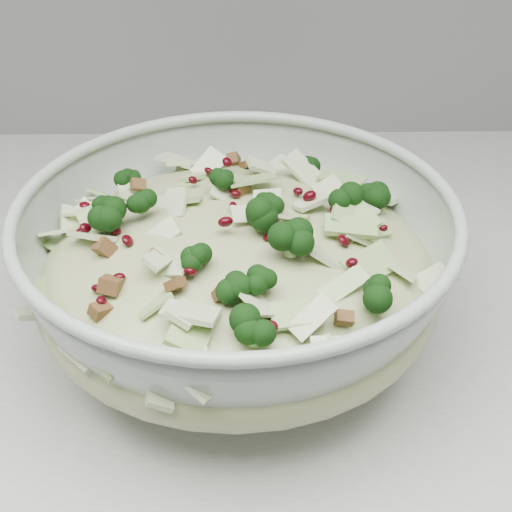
{
  "coord_description": "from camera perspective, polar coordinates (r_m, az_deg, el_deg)",
  "views": [
    {
      "loc": [
        -0.6,
        1.19,
        1.27
      ],
      "look_at": [
        -0.6,
        1.59,
        0.99
      ],
      "focal_mm": 50.0,
      "sensor_mm": 36.0,
      "label": 1
    }
  ],
  "objects": [
    {
      "name": "mixing_bowl",
      "position": [
        0.52,
        -1.48,
        -1.36
      ],
      "size": [
        0.35,
        0.35,
        0.12
      ],
      "rotation": [
        0.0,
        0.0,
        -0.15
      ],
      "color": "#A2B2A4",
      "rests_on": "counter"
    },
    {
      "name": "salad",
      "position": [
        0.5,
        -1.51,
        0.48
      ],
      "size": [
        0.33,
        0.33,
        0.12
      ],
      "rotation": [
        0.0,
        0.0,
        0.17
      ],
      "color": "tan",
      "rests_on": "mixing_bowl"
    }
  ]
}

